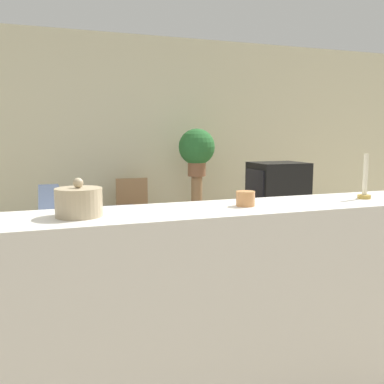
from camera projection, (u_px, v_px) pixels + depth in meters
The scene contains 12 objects.
ground_plane at pixel (212, 380), 2.51m from camera, with size 14.00×14.00×0.00m, color tan.
wall_back at pixel (112, 141), 5.53m from camera, with size 9.00×0.06×2.70m.
couch at pixel (95, 263), 3.75m from camera, with size 0.99×1.99×0.91m.
tv_stand at pixel (276, 241), 4.73m from camera, with size 0.90×0.56×0.53m.
television at pixel (277, 190), 4.65m from camera, with size 0.57×0.47×0.60m.
wooden_chair at pixel (134, 212), 5.28m from camera, with size 0.44×0.44×0.89m.
plant_stand at pixel (197, 211), 5.46m from camera, with size 0.14×0.14×0.91m.
potted_plant at pixel (197, 149), 5.35m from camera, with size 0.46×0.46×0.60m.
foreground_counter at pixel (240, 315), 2.11m from camera, with size 2.37×0.44×1.10m.
decorative_bowl at pixel (79, 202), 1.78m from camera, with size 0.19×0.19×0.16m.
candle_jar at pixel (245, 199), 2.04m from camera, with size 0.09×0.09×0.07m.
candlestick at pixel (365, 184), 2.27m from camera, with size 0.07×0.07×0.24m.
Camera 1 is at (-0.90, -2.16, 1.44)m, focal length 40.00 mm.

